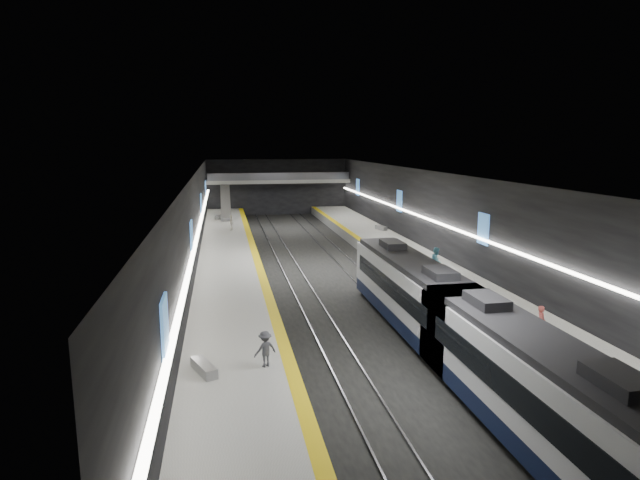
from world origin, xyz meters
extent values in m
plane|color=black|center=(0.00, 0.00, 0.00)|extent=(70.00, 70.00, 0.00)
cube|color=beige|center=(0.00, 0.00, 8.00)|extent=(20.00, 70.00, 0.04)
cube|color=black|center=(-10.00, 0.00, 4.00)|extent=(0.04, 70.00, 8.00)
cube|color=black|center=(10.00, 0.00, 4.00)|extent=(0.04, 70.00, 8.00)
cube|color=black|center=(0.00, 35.00, 4.00)|extent=(20.00, 0.04, 8.00)
cube|color=slate|center=(-7.50, 0.00, 0.50)|extent=(5.00, 70.00, 1.00)
cube|color=#9F9F9A|center=(-7.50, 0.00, 1.01)|extent=(5.00, 70.00, 0.02)
cube|color=yellow|center=(-5.30, 0.00, 1.02)|extent=(0.60, 70.00, 0.02)
cube|color=slate|center=(7.50, 0.00, 0.50)|extent=(5.00, 70.00, 1.00)
cube|color=#9F9F9A|center=(7.50, 0.00, 1.01)|extent=(5.00, 70.00, 0.02)
cube|color=yellow|center=(5.30, 0.00, 1.02)|extent=(0.60, 70.00, 0.02)
cube|color=gray|center=(-3.22, 0.00, 0.06)|extent=(0.08, 70.00, 0.12)
cube|color=gray|center=(-1.78, 0.00, 0.06)|extent=(0.08, 70.00, 0.12)
cube|color=gray|center=(1.78, 0.00, 0.06)|extent=(0.08, 70.00, 0.12)
cube|color=gray|center=(3.22, 0.00, 0.06)|extent=(0.08, 70.00, 0.12)
cube|color=black|center=(2.50, -26.50, 0.75)|extent=(2.65, 15.00, 0.80)
cube|color=silver|center=(2.50, -26.50, 2.40)|extent=(2.65, 15.00, 2.50)
cube|color=black|center=(2.50, -26.50, 3.80)|extent=(2.44, 14.25, 0.30)
cube|color=black|center=(2.50, -26.50, 2.45)|extent=(2.69, 13.20, 1.00)
cube|color=black|center=(2.50, -14.29, 0.75)|extent=(2.65, 15.00, 0.80)
cube|color=silver|center=(2.50, -14.29, 2.40)|extent=(2.65, 15.00, 2.50)
cube|color=black|center=(2.50, -14.29, 3.80)|extent=(2.44, 14.25, 0.30)
cube|color=black|center=(2.50, -14.29, 2.45)|extent=(2.69, 13.20, 1.00)
cube|color=black|center=(2.50, -21.81, 2.35)|extent=(1.85, 0.05, 1.20)
cube|color=#4481CC|center=(-9.92, -25.00, 4.50)|extent=(0.10, 1.50, 2.20)
cube|color=#4481CC|center=(-9.92, -8.00, 4.50)|extent=(0.10, 1.50, 2.20)
cube|color=#4481CC|center=(-9.92, 10.00, 4.50)|extent=(0.10, 1.50, 2.20)
cube|color=#4481CC|center=(-9.92, 27.00, 4.50)|extent=(0.10, 1.50, 2.20)
cube|color=#4481CC|center=(9.92, -8.00, 4.50)|extent=(0.10, 1.50, 2.20)
cube|color=#4481CC|center=(9.92, 10.00, 4.50)|extent=(0.10, 1.50, 2.20)
cube|color=#4481CC|center=(9.92, 27.00, 4.50)|extent=(0.10, 1.50, 2.20)
cube|color=white|center=(-9.80, 0.00, 3.80)|extent=(0.25, 68.60, 0.12)
cube|color=white|center=(9.80, 0.00, 3.80)|extent=(0.25, 68.60, 0.12)
cube|color=gray|center=(0.00, 33.00, 5.00)|extent=(20.00, 3.00, 0.50)
cube|color=#47474C|center=(0.00, 31.55, 5.75)|extent=(19.60, 0.08, 1.00)
cube|color=#99999E|center=(-7.50, 26.00, 2.90)|extent=(1.20, 7.50, 3.92)
cube|color=#99999E|center=(-8.94, -20.64, 1.23)|extent=(1.19, 1.92, 0.45)
cube|color=#99999E|center=(-8.53, 25.06, 1.24)|extent=(0.71, 1.97, 0.47)
cube|color=#99999E|center=(9.04, 13.21, 1.22)|extent=(0.93, 1.89, 0.45)
imported|color=#BB4B46|center=(7.03, -19.79, 1.86)|extent=(0.63, 0.74, 1.72)
imported|color=#4F96AC|center=(7.16, -6.56, 1.99)|extent=(1.17, 1.22, 1.98)
imported|color=silver|center=(-7.02, 15.95, 1.84)|extent=(0.52, 1.03, 1.68)
imported|color=#44454C|center=(-6.36, -20.47, 1.78)|extent=(1.16, 0.95, 1.57)
camera|label=1|loc=(-7.98, -42.07, 10.52)|focal=30.00mm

